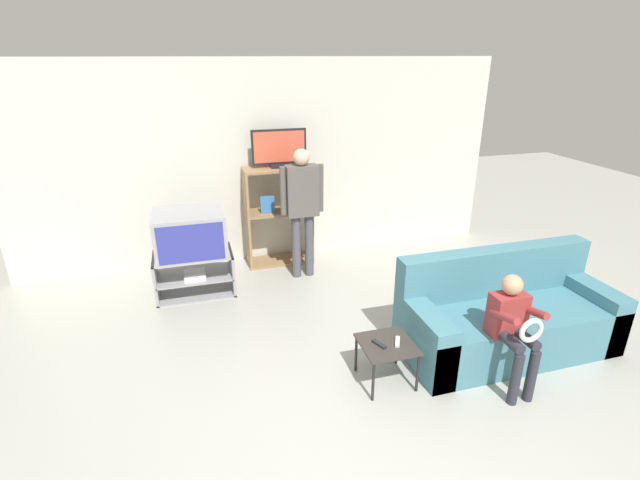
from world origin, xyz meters
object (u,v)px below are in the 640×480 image
remote_control_black (379,344)px  remote_control_white (397,342)px  tv_stand (195,274)px  television_main (190,233)px  media_shelf (279,215)px  snack_table (387,348)px  person_seated_child (513,324)px  television_flat (279,149)px  person_standing_adult (302,202)px  couch (506,318)px

remote_control_black → remote_control_white: size_ratio=1.00×
tv_stand → television_main: (-0.00, 0.02, 0.50)m
tv_stand → media_shelf: bearing=27.9°
media_shelf → remote_control_black: media_shelf is taller
tv_stand → snack_table: 2.58m
snack_table → remote_control_white: remote_control_white is taller
snack_table → person_seated_child: 1.04m
remote_control_black → tv_stand: bearing=102.0°
remote_control_black → remote_control_white: 0.16m
media_shelf → television_flat: size_ratio=1.88×
tv_stand → person_seated_child: (2.45, -2.42, 0.36)m
television_flat → snack_table: 2.98m
tv_stand → snack_table: (1.50, -2.10, 0.09)m
remote_control_white → person_standing_adult: size_ratio=0.09×
snack_table → couch: size_ratio=0.22×
media_shelf → television_flat: (0.04, 0.02, 0.86)m
media_shelf → person_seated_child: size_ratio=1.30×
couch → person_standing_adult: person_standing_adult is taller
television_main → person_standing_adult: person_standing_adult is taller
media_shelf → television_main: bearing=-152.8°
television_main → couch: size_ratio=0.39×
remote_control_black → remote_control_white: (0.16, -0.01, 0.00)m
person_standing_adult → person_seated_child: size_ratio=1.62×
remote_control_black → person_standing_adult: (-0.10, 2.20, 0.59)m
tv_stand → television_flat: 1.84m
snack_table → remote_control_black: (-0.07, -0.00, 0.06)m
remote_control_white → person_standing_adult: person_standing_adult is taller
tv_stand → snack_table: size_ratio=2.01×
person_standing_adult → remote_control_black: bearing=-87.5°
media_shelf → couch: media_shelf is taller
remote_control_white → person_standing_adult: (-0.26, 2.21, 0.59)m
remote_control_white → tv_stand: bearing=153.6°
tv_stand → person_seated_child: bearing=-44.7°
remote_control_black → person_standing_adult: size_ratio=0.09×
remote_control_white → snack_table: bearing=-161.8°
remote_control_white → television_flat: bearing=125.3°
television_flat → snack_table: bearing=-83.1°
remote_control_black → remote_control_white: same height
remote_control_white → person_seated_child: bearing=6.5°
remote_control_white → media_shelf: bearing=126.2°
couch → media_shelf: bearing=123.2°
media_shelf → snack_table: (0.37, -2.69, -0.33)m
television_main → television_flat: 1.53m
snack_table → remote_control_black: remote_control_black is taller
television_flat → person_standing_adult: 0.77m
television_flat → snack_table: size_ratio=1.56×
remote_control_black → remote_control_white: bearing=-25.8°
television_main → tv_stand: bearing=-85.5°
remote_control_white → person_standing_adult: 2.30m
person_standing_adult → media_shelf: bearing=111.6°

